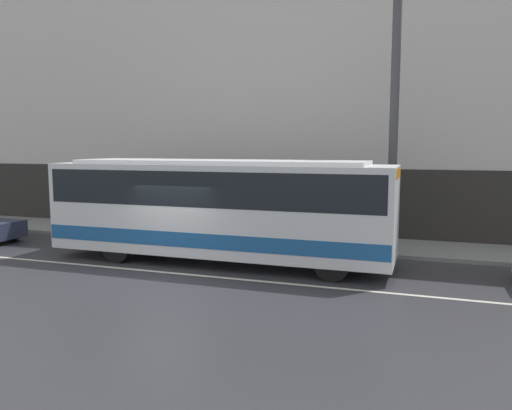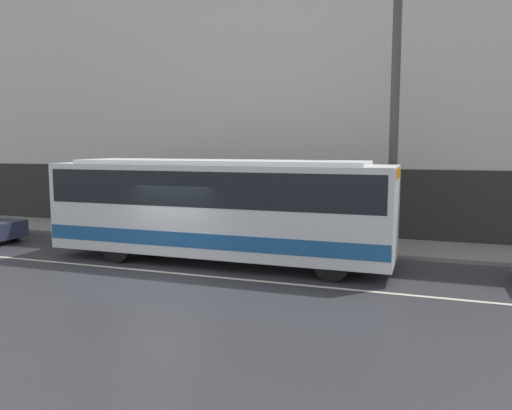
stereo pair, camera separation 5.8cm
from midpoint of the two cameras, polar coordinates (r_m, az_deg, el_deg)
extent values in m
plane|color=#333338|center=(14.95, -10.24, -7.58)|extent=(60.00, 60.00, 0.00)
cube|color=gray|center=(19.82, -2.36, -3.73)|extent=(60.00, 3.07, 0.14)
cube|color=silver|center=(21.21, -0.72, 13.36)|extent=(60.00, 0.30, 12.23)
cube|color=#2D2B28|center=(21.03, -0.86, 0.55)|extent=(60.00, 0.06, 2.80)
cube|color=beige|center=(14.95, -10.24, -7.57)|extent=(54.00, 0.14, 0.01)
cube|color=white|center=(15.78, -4.20, -0.32)|extent=(10.87, 2.57, 2.77)
cube|color=#1E5999|center=(15.90, -4.17, -3.31)|extent=(10.81, 2.59, 0.45)
cube|color=black|center=(15.71, -4.22, 2.13)|extent=(10.54, 2.59, 1.05)
cube|color=orange|center=(14.41, 15.85, 3.54)|extent=(0.12, 1.93, 0.28)
cube|color=white|center=(15.67, -4.24, 4.93)|extent=(9.24, 2.18, 0.12)
cylinder|color=black|center=(13.83, 8.78, -6.59)|extent=(1.00, 0.28, 1.00)
cylinder|color=black|center=(16.00, 10.25, -4.80)|extent=(1.00, 0.28, 1.00)
cylinder|color=black|center=(16.47, -15.51, -4.60)|extent=(1.00, 0.28, 1.00)
cylinder|color=black|center=(18.33, -11.51, -3.36)|extent=(1.00, 0.28, 1.00)
cylinder|color=black|center=(21.85, -25.87, -2.73)|extent=(0.66, 0.20, 0.66)
cylinder|color=#4C4C4F|center=(17.40, 15.60, 8.68)|extent=(0.29, 0.29, 8.39)
cylinder|color=#333338|center=(19.70, -7.78, -1.56)|extent=(0.36, 0.36, 1.42)
sphere|color=tan|center=(19.60, -7.82, 0.86)|extent=(0.26, 0.26, 0.26)
camera|label=1|loc=(0.03, -89.89, 0.01)|focal=35.00mm
camera|label=2|loc=(0.03, 90.11, -0.01)|focal=35.00mm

